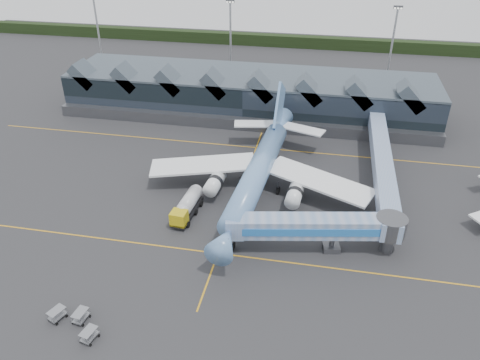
# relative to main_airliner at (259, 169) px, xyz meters

# --- Properties ---
(ground) EXTENTS (260.00, 260.00, 0.00)m
(ground) POSITION_rel_main_airliner_xyz_m (-3.27, -11.11, -4.56)
(ground) COLOR #28282B
(ground) RESTS_ON ground
(taxi_stripes) EXTENTS (120.00, 60.00, 0.01)m
(taxi_stripes) POSITION_rel_main_airliner_xyz_m (-3.27, -1.11, -4.55)
(taxi_stripes) COLOR gold
(taxi_stripes) RESTS_ON ground
(tree_line_far) EXTENTS (260.00, 4.00, 4.00)m
(tree_line_far) POSITION_rel_main_airliner_xyz_m (-3.27, 98.89, -2.56)
(tree_line_far) COLOR black
(tree_line_far) RESTS_ON ground
(terminal) EXTENTS (90.00, 22.25, 12.52)m
(terminal) POSITION_rel_main_airliner_xyz_m (-8.34, 36.24, 0.32)
(terminal) COLOR black
(terminal) RESTS_ON ground
(light_masts) EXTENTS (132.40, 42.56, 22.45)m
(light_masts) POSITION_rel_main_airliner_xyz_m (17.73, 51.69, 7.93)
(light_masts) COLOR #9A9DA2
(light_masts) RESTS_ON ground
(main_airliner) EXTENTS (41.88, 48.29, 15.50)m
(main_airliner) POSITION_rel_main_airliner_xyz_m (0.00, 0.00, 0.00)
(main_airliner) COLOR #628CC6
(main_airliner) RESTS_ON ground
(jet_bridge) EXTENTS (26.83, 8.58, 6.23)m
(jet_bridge) POSITION_rel_main_airliner_xyz_m (12.51, -15.21, -0.22)
(jet_bridge) COLOR #708FBB
(jet_bridge) RESTS_ON ground
(fuel_truck) EXTENTS (3.58, 10.33, 3.44)m
(fuel_truck) POSITION_rel_main_airliner_xyz_m (-10.67, -10.03, -2.63)
(fuel_truck) COLOR black
(fuel_truck) RESTS_ON ground
(baggage_carts) EXTENTS (7.60, 4.96, 1.52)m
(baggage_carts) POSITION_rel_main_airliner_xyz_m (-17.57, -36.30, -3.70)
(baggage_carts) COLOR gray
(baggage_carts) RESTS_ON ground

